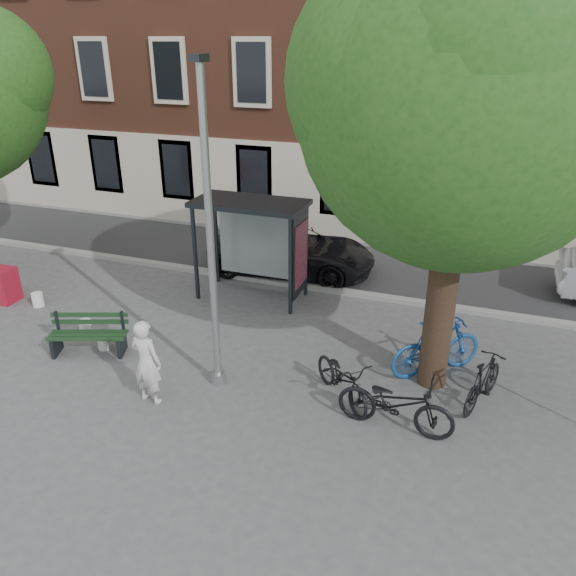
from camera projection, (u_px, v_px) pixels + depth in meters
The scene contains 18 objects.
ground at pixel (219, 383), 11.26m from camera, with size 90.00×90.00×0.00m, color #4C4C4F.
road at pixel (321, 262), 17.26m from camera, with size 40.00×4.00×0.01m, color #28282B.
curb_near at pixel (300, 285), 15.52m from camera, with size 40.00×0.25×0.12m, color gray.
curb_far at pixel (338, 240), 18.95m from camera, with size 40.00×0.25×0.12m, color gray.
building_row at pixel (376, 16), 19.52m from camera, with size 30.00×8.00×14.00m, color brown.
lamppost at pixel (211, 253), 10.12m from camera, with size 0.28×0.35×6.11m.
tree_right at pixel (468, 87), 8.89m from camera, with size 5.76×5.60×8.20m.
bus_shelter at pixel (266, 228), 14.18m from camera, with size 2.85×1.45×2.62m.
painter at pixel (147, 362), 10.38m from camera, with size 0.62×0.41×1.71m, color silver.
bench at pixel (89, 336), 12.20m from camera, with size 1.74×1.07×0.86m.
bike_a at pixel (396, 403), 9.73m from camera, with size 0.72×2.06×1.08m, color black.
bike_b at pixel (437, 347), 11.35m from camera, with size 0.58×2.07×1.24m, color #1B4E97.
bike_c at pixel (342, 378), 10.57m from camera, with size 0.63×1.80×0.95m, color black.
bike_d at pixel (483, 382), 10.43m from camera, with size 0.46×1.64×0.98m, color black.
car_dark at pixel (292, 251), 16.31m from camera, with size 2.20×4.76×1.32m, color black.
bucket_a at pixel (86, 327), 13.03m from camera, with size 0.28×0.28×0.36m, color white.
bucket_b at pixel (38, 300), 14.40m from camera, with size 0.28×0.28×0.36m, color white.
bucket_c at pixel (104, 341), 12.43m from camera, with size 0.28×0.28×0.36m, color silver.
Camera 1 is at (4.56, -8.43, 6.36)m, focal length 35.00 mm.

